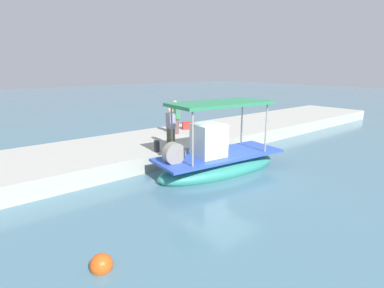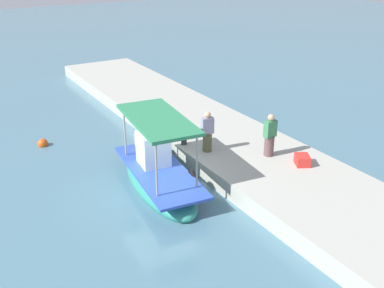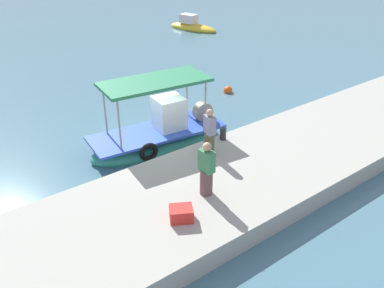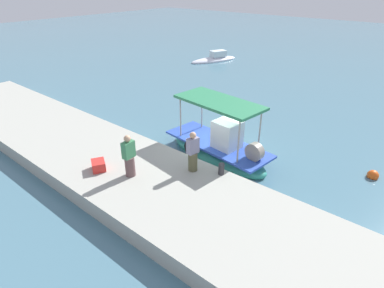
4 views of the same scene
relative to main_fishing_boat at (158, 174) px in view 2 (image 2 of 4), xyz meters
The scene contains 8 objects.
ground_plane 0.55m from the main_fishing_boat, 161.06° to the left, with size 120.00×120.00×0.00m, color slate.
dock_quay 4.06m from the main_fishing_boat, 93.22° to the right, with size 36.00×4.76×0.69m, color #A9AA9F.
main_fishing_boat is the anchor object (origin of this frame).
fisherman_near_bollard 4.64m from the main_fishing_boat, 104.49° to the right, with size 0.41×0.51×1.75m.
fisherman_by_crate 2.73m from the main_fishing_boat, 78.74° to the right, with size 0.45×0.52×1.70m.
mooring_bollard 2.60m from the main_fishing_boat, 52.23° to the right, with size 0.24×0.24×0.47m, color #2D2D33.
cargo_crate 5.54m from the main_fishing_boat, 116.45° to the right, with size 0.64×0.51×0.39m, color red.
marker_buoy 6.77m from the main_fishing_boat, 24.79° to the left, with size 0.48×0.48×0.48m.
Camera 2 is at (-13.26, 6.56, 8.35)m, focal length 41.80 mm.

